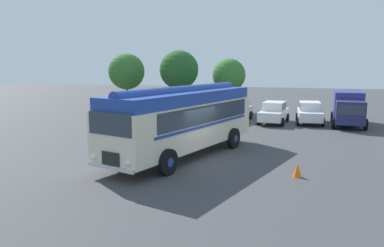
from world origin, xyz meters
The scene contains 11 objects.
ground_plane centered at (0.00, 0.00, 0.00)m, with size 120.00×120.00×0.00m, color #3D3D3F.
vintage_bus centered at (-0.87, 0.86, 1.89)m, with size 5.29×10.36×3.49m.
car_near_left centered at (-2.70, 13.08, 0.85)m, with size 2.02×4.23×1.66m.
car_mid_left centered at (-0.30, 13.53, 0.85)m, with size 2.34×4.38×1.66m.
car_mid_right centered at (2.74, 12.86, 0.85)m, with size 2.30×4.36×1.66m.
car_far_right centered at (5.40, 13.58, 0.85)m, with size 2.09×4.26×1.66m.
box_van centered at (8.15, 13.53, 1.36)m, with size 2.54×5.85×2.50m.
tree_far_left centered at (-12.32, 18.39, 3.77)m, with size 3.65×3.65×5.65m.
tree_left_of_centre centered at (-7.00, 19.58, 4.03)m, with size 3.90×3.90×5.95m.
tree_centre centered at (-1.93, 19.17, 3.55)m, with size 3.17×3.17×5.10m.
traffic_cone centered at (4.61, -1.28, 0.28)m, with size 0.36×0.36×0.55m, color orange.
Camera 1 is at (4.54, -16.51, 4.49)m, focal length 35.00 mm.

